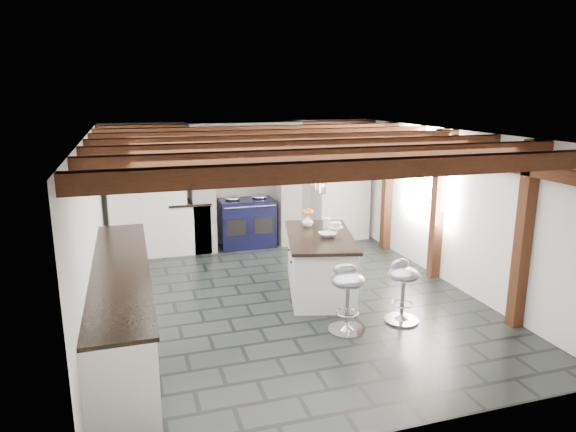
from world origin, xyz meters
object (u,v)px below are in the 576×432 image
object	(u,v)px
kitchen_island	(320,263)
bar_stool_far	(347,291)
range_cooker	(246,222)
bar_stool_near	(403,284)

from	to	relation	value
kitchen_island	bar_stool_far	bearing A→B (deg)	-81.44
kitchen_island	bar_stool_far	distance (m)	1.30
range_cooker	kitchen_island	size ratio (longest dim) A/B	0.53
kitchen_island	range_cooker	bearing A→B (deg)	115.71
range_cooker	kitchen_island	distance (m)	2.57
kitchen_island	bar_stool_near	xyz separation A→B (m)	(0.64, -1.24, 0.06)
kitchen_island	bar_stool_far	size ratio (longest dim) A/B	2.27
kitchen_island	bar_stool_near	distance (m)	1.39
range_cooker	bar_stool_near	xyz separation A→B (m)	(1.13, -3.76, 0.03)
range_cooker	bar_stool_near	size ratio (longest dim) A/B	1.25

